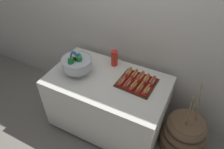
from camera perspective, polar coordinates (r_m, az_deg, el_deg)
ground_plane at (r=3.01m, az=-1.02°, el=-12.78°), size 10.00×10.00×0.00m
back_wall at (r=2.53m, az=4.37°, el=14.33°), size 6.00×0.10×2.60m
buffet_table at (r=2.69m, az=-1.12°, el=-7.44°), size 1.40×0.82×0.80m
floor_vase at (r=2.76m, az=18.76°, el=-15.07°), size 0.54×0.54×1.06m
serving_tray at (r=2.39m, az=6.72°, el=-2.29°), size 0.43×0.38×0.01m
hot_dog_0 at (r=2.36m, az=2.63°, el=-1.67°), size 0.07×0.18×0.06m
hot_dog_1 at (r=2.33m, az=4.25°, el=-2.29°), size 0.07×0.16×0.06m
hot_dog_2 at (r=2.31m, az=5.90°, el=-2.93°), size 0.08×0.19×0.06m
hot_dog_3 at (r=2.29m, az=7.59°, el=-3.54°), size 0.07×0.18×0.06m
hot_dog_4 at (r=2.27m, az=9.30°, el=-4.21°), size 0.08×0.16×0.06m
hot_dog_5 at (r=2.47m, az=4.46°, el=0.58°), size 0.07×0.16×0.06m
hot_dog_6 at (r=2.45m, az=6.02°, el=-0.01°), size 0.07×0.16×0.06m
hot_dog_7 at (r=2.42m, az=7.61°, el=-0.58°), size 0.09×0.18×0.06m
hot_dog_8 at (r=2.41m, az=9.22°, el=-1.23°), size 0.07×0.18×0.06m
hot_dog_9 at (r=2.39m, az=10.87°, el=-1.79°), size 0.07×0.16×0.06m
punch_bowl at (r=2.47m, az=-9.51°, el=3.18°), size 0.36×0.36×0.25m
cup_stack at (r=2.57m, az=0.64°, el=4.44°), size 0.08×0.08×0.20m
donut at (r=2.77m, az=-8.85°, el=4.78°), size 0.13×0.13×0.04m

